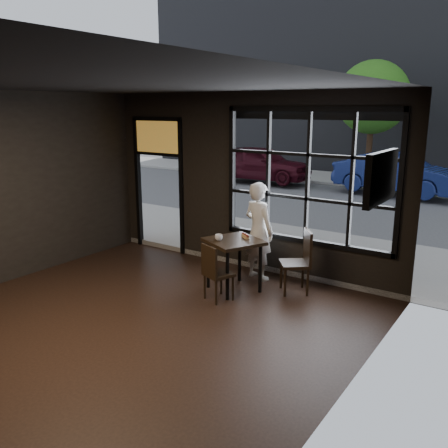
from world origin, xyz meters
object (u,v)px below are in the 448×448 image
Objects in this scene: cafe_table at (234,265)px; navy_car at (397,173)px; man at (259,231)px; chair_near at (219,272)px.

navy_car is (-0.10, 10.12, 0.34)m from cafe_table.
man reaches higher than cafe_table.
cafe_table is 0.50× the size of man.
man is (0.05, 0.70, 0.42)m from cafe_table.
man is 0.42× the size of navy_car.
chair_near reaches higher than cafe_table.
navy_car is (-0.14, 9.42, -0.08)m from man.
man reaches higher than chair_near.
man is (0.02, 1.18, 0.40)m from chair_near.
cafe_table is at bearing -66.34° from chair_near.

